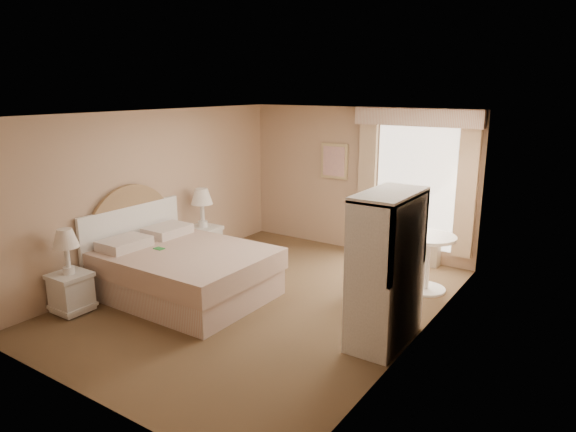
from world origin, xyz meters
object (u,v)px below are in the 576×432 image
Objects in this scene: cafe_chair at (372,258)px; nightstand_near at (70,282)px; nightstand_far at (203,234)px; round_table at (427,254)px; armoire at (386,281)px; bed at (179,269)px.

nightstand_near is at bearing -115.44° from cafe_chair.
cafe_chair is (2.97, 0.16, 0.10)m from nightstand_far.
armoire is (0.11, -1.73, 0.18)m from round_table.
nightstand_near reaches higher than round_table.
nightstand_far is 1.48× the size of round_table.
round_table is 0.47× the size of armoire.
cafe_chair is (2.97, 2.63, 0.14)m from nightstand_near.
bed is 2.96m from armoire.
nightstand_far is at bearing 119.76° from bed.
bed is 1.40m from nightstand_near.
nightstand_far reaches higher than round_table.
round_table is at bearing 42.58° from nightstand_near.
nightstand_far reaches higher than cafe_chair.
nightstand_far is 3.78m from armoire.
bed reaches higher than nightstand_far.
bed is 3.48m from round_table.
nightstand_near is at bearing -157.41° from armoire.
round_table is at bearing 12.46° from nightstand_far.
cafe_chair is at bearing 121.64° from armoire.
cafe_chair is 1.31m from armoire.
round_table is (3.54, 0.78, 0.09)m from nightstand_far.
cafe_chair is (-0.57, -0.62, 0.01)m from round_table.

